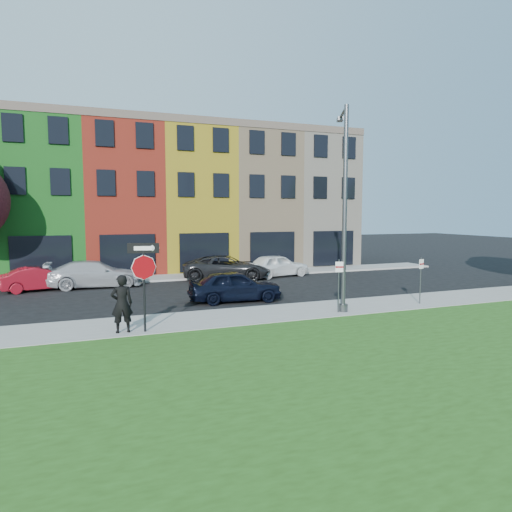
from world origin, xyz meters
name	(u,v)px	position (x,y,z in m)	size (l,w,h in m)	color
ground	(323,332)	(0.00, 0.00, 0.00)	(120.00, 120.00, 0.00)	black
sidewalk_near	(329,309)	(2.00, 3.00, 0.06)	(40.00, 3.00, 0.12)	gray
sidewalk_far	(163,278)	(-3.00, 15.00, 0.06)	(40.00, 2.40, 0.12)	gray
rowhouse_block	(154,202)	(-2.50, 21.18, 4.99)	(30.00, 10.12, 10.00)	beige
stop_sign	(144,269)	(-5.84, 1.88, 2.28)	(1.03, 0.30, 3.03)	black
man	(122,304)	(-6.57, 2.05, 1.11)	(0.73, 0.48, 1.97)	black
sedan_near	(235,286)	(-1.10, 6.40, 0.74)	(4.49, 2.14, 1.48)	black
parked_car_red	(40,279)	(-9.89, 12.97, 0.64)	(4.11, 2.13, 1.29)	maroon
parked_car_silver	(95,274)	(-7.10, 13.09, 0.75)	(5.18, 2.18, 1.49)	#A6A6AB
parked_car_dark	(227,267)	(0.69, 13.35, 0.75)	(5.90, 3.97, 1.50)	black
parked_car_white	(277,265)	(4.10, 13.31, 0.74)	(4.55, 2.45, 1.47)	white
street_lamp	(344,209)	(2.26, 2.41, 4.30)	(1.31, 2.41, 8.29)	#46484B
parking_sign_a	(339,279)	(1.90, 2.12, 1.47)	(0.31, 0.12, 2.17)	#46484B
parking_sign_b	(421,275)	(6.24, 2.35, 1.42)	(0.31, 0.13, 2.07)	#46484B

